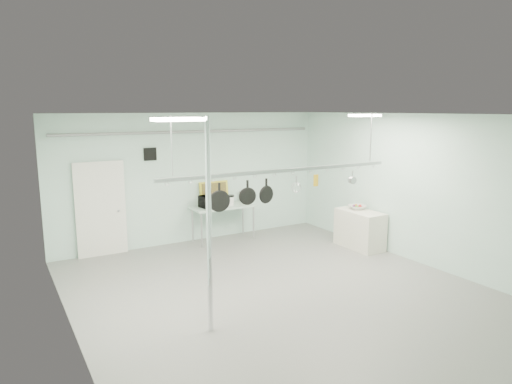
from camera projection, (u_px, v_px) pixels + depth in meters
floor at (282, 294)px, 8.24m from camera, size 8.00×8.00×0.00m
ceiling at (284, 115)px, 7.67m from camera, size 7.00×8.00×0.02m
back_wall at (194, 178)px, 11.34m from camera, size 7.00×0.02×3.20m
right_wall at (420, 190)px, 9.70m from camera, size 0.02×8.00×3.20m
door at (101, 210)px, 10.25m from camera, size 1.10×0.10×2.20m
wall_vent at (150, 154)px, 10.66m from camera, size 0.30×0.04×0.30m
conduit_pipe at (194, 132)px, 11.06m from camera, size 6.60×0.07×0.07m
chrome_pole at (209, 228)px, 6.60m from camera, size 0.08×0.08×3.20m
prep_table at (223, 208)px, 11.45m from camera, size 1.60×0.70×0.91m
side_cabinet at (360, 229)px, 10.92m from camera, size 0.60×1.20×0.90m
pot_rack at (284, 169)px, 8.20m from camera, size 4.80×0.06×1.00m
light_panel_left at (178, 119)px, 5.90m from camera, size 0.65×0.30×0.05m
light_panel_right at (365, 115)px, 9.38m from camera, size 0.65×0.30×0.05m
microwave at (211, 201)px, 11.22m from camera, size 0.57×0.42×0.30m
coffee_canister at (230, 201)px, 11.45m from camera, size 0.21×0.21×0.22m
painting_large at (214, 193)px, 11.58m from camera, size 0.78×0.14×0.58m
painting_small at (245, 196)px, 12.06m from camera, size 0.31×0.11×0.25m
fruit_bowl at (357, 207)px, 11.02m from camera, size 0.49×0.49×0.10m
skillet_left at (219, 198)px, 7.63m from camera, size 0.37×0.11×0.51m
skillet_mid at (247, 192)px, 7.89m from camera, size 0.31×0.13×0.41m
skillet_right at (266, 190)px, 8.08m from camera, size 0.32×0.12×0.42m
whisk at (296, 185)px, 8.39m from camera, size 0.24×0.24×0.33m
grater at (316, 180)px, 8.61m from camera, size 0.10×0.06×0.24m
saucepan at (352, 177)px, 9.07m from camera, size 0.16×0.12×0.27m
fruit_cluster at (357, 206)px, 11.01m from camera, size 0.24×0.24×0.09m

